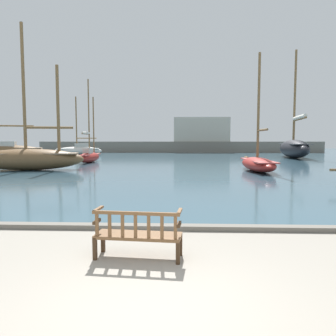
% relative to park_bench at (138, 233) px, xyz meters
% --- Properties ---
extents(ground_plane, '(160.00, 160.00, 0.00)m').
position_rel_park_bench_xyz_m(ground_plane, '(0.43, -1.87, -0.47)').
color(ground_plane, gray).
extents(harbor_water, '(100.00, 80.00, 0.08)m').
position_rel_park_bench_xyz_m(harbor_water, '(0.43, 42.13, -0.43)').
color(harbor_water, '#385666').
rests_on(harbor_water, ground).
extents(quay_edge_kerb, '(40.00, 0.30, 0.12)m').
position_rel_park_bench_xyz_m(quay_edge_kerb, '(0.43, 1.98, -0.41)').
color(quay_edge_kerb, slate).
rests_on(quay_edge_kerb, ground).
extents(park_bench, '(1.64, 0.67, 0.92)m').
position_rel_park_bench_xyz_m(park_bench, '(0.00, 0.00, 0.00)').
color(park_bench, '#3D2A19').
rests_on(park_bench, ground).
extents(sailboat_far_port, '(1.39, 6.11, 7.87)m').
position_rel_park_bench_xyz_m(sailboat_far_port, '(-8.04, 24.99, 0.26)').
color(sailboat_far_port, maroon).
rests_on(sailboat_far_port, harbor_water).
extents(sailboat_nearest_starboard, '(3.95, 11.27, 12.85)m').
position_rel_park_bench_xyz_m(sailboat_nearest_starboard, '(14.36, 34.32, 0.85)').
color(sailboat_nearest_starboard, black).
rests_on(sailboat_nearest_starboard, harbor_water).
extents(sailboat_distant_harbor, '(7.86, 3.48, 10.18)m').
position_rel_park_bench_xyz_m(sailboat_distant_harbor, '(-10.03, 16.82, 0.55)').
color(sailboat_distant_harbor, brown).
rests_on(sailboat_distant_harbor, harbor_water).
extents(sailboat_outer_port, '(1.81, 7.58, 8.02)m').
position_rel_park_bench_xyz_m(sailboat_outer_port, '(6.05, 16.80, 0.18)').
color(sailboat_outer_port, maroon).
rests_on(sailboat_outer_port, harbor_water).
extents(sailboat_mid_starboard, '(6.76, 3.52, 8.17)m').
position_rel_park_bench_xyz_m(sailboat_mid_starboard, '(-13.74, 39.64, 0.35)').
color(sailboat_mid_starboard, silver).
rests_on(sailboat_mid_starboard, harbor_water).
extents(far_breakwater, '(48.53, 2.40, 6.12)m').
position_rel_park_bench_xyz_m(far_breakwater, '(1.41, 51.05, 1.30)').
color(far_breakwater, slate).
rests_on(far_breakwater, ground).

